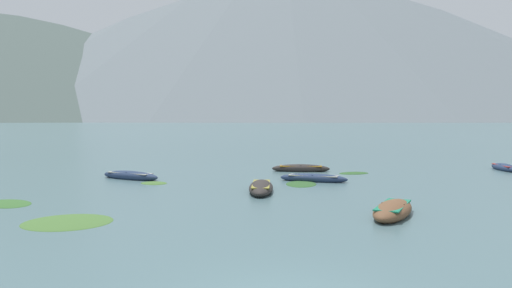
# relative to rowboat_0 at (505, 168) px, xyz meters

# --- Properties ---
(ground_plane) EXTENTS (6000.00, 6000.00, 0.00)m
(ground_plane) POSITION_rel_rowboat_0_xyz_m (-16.00, 1475.92, -0.18)
(ground_plane) COLOR slate
(mountain_1) EXTENTS (1775.26, 1775.26, 407.21)m
(mountain_1) POSITION_rel_rowboat_0_xyz_m (-704.96, 1327.47, 203.42)
(mountain_1) COLOR #4C5B56
(mountain_1) RESTS_ON ground
(mountain_2) EXTENTS (1940.50, 1940.50, 619.04)m
(mountain_2) POSITION_rel_rowboat_0_xyz_m (23.56, 1487.34, 309.34)
(mountain_2) COLOR slate
(mountain_2) RESTS_ON ground
(mountain_3) EXTENTS (1330.76, 1330.76, 387.13)m
(mountain_3) POSITION_rel_rowboat_0_xyz_m (486.84, 1589.55, 193.39)
(mountain_3) COLOR #4C5B56
(mountain_3) RESTS_ON ground
(rowboat_0) EXTENTS (1.13, 3.61, 0.58)m
(rowboat_0) POSITION_rel_rowboat_0_xyz_m (0.00, 0.00, 0.00)
(rowboat_0) COLOR navy
(rowboat_0) RESTS_ON ground
(rowboat_1) EXTENTS (4.00, 1.28, 0.61)m
(rowboat_1) POSITION_rel_rowboat_0_xyz_m (-14.30, -1.11, 0.01)
(rowboat_1) COLOR #2D2826
(rowboat_1) RESTS_ON ground
(rowboat_2) EXTENTS (4.03, 2.11, 0.56)m
(rowboat_2) POSITION_rel_rowboat_0_xyz_m (-13.91, -6.29, -0.01)
(rowboat_2) COLOR navy
(rowboat_2) RESTS_ON ground
(rowboat_3) EXTENTS (2.70, 3.90, 0.65)m
(rowboat_3) POSITION_rel_rowboat_0_xyz_m (-11.88, -15.80, 0.02)
(rowboat_3) COLOR brown
(rowboat_3) RESTS_ON ground
(rowboat_4) EXTENTS (4.20, 2.85, 0.60)m
(rowboat_4) POSITION_rel_rowboat_0_xyz_m (-24.74, -5.51, 0.01)
(rowboat_4) COLOR navy
(rowboat_4) RESTS_ON ground
(rowboat_5) EXTENTS (1.21, 4.25, 0.63)m
(rowboat_5) POSITION_rel_rowboat_0_xyz_m (-16.84, -10.22, 0.01)
(rowboat_5) COLOR #2D2826
(rowboat_5) RESTS_ON ground
(weed_patch_0) EXTENTS (2.49, 2.13, 0.14)m
(weed_patch_0) POSITION_rel_rowboat_0_xyz_m (-10.87, -2.21, -0.18)
(weed_patch_0) COLOR #2D5628
(weed_patch_0) RESTS_ON ground
(weed_patch_2) EXTENTS (3.22, 3.00, 0.14)m
(weed_patch_2) POSITION_rel_rowboat_0_xyz_m (-23.36, -17.27, -0.18)
(weed_patch_2) COLOR #477033
(weed_patch_2) RESTS_ON ground
(weed_patch_4) EXTENTS (2.04, 1.95, 0.14)m
(weed_patch_4) POSITION_rel_rowboat_0_xyz_m (-22.85, -7.40, -0.18)
(weed_patch_4) COLOR #477033
(weed_patch_4) RESTS_ON ground
(weed_patch_5) EXTENTS (1.89, 2.85, 0.14)m
(weed_patch_5) POSITION_rel_rowboat_0_xyz_m (-14.69, -7.48, -0.18)
(weed_patch_5) COLOR #2D5628
(weed_patch_5) RESTS_ON ground
(weed_patch_6) EXTENTS (3.05, 2.92, 0.14)m
(weed_patch_6) POSITION_rel_rowboat_0_xyz_m (-27.43, -13.87, -0.18)
(weed_patch_6) COLOR #38662D
(weed_patch_6) RESTS_ON ground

